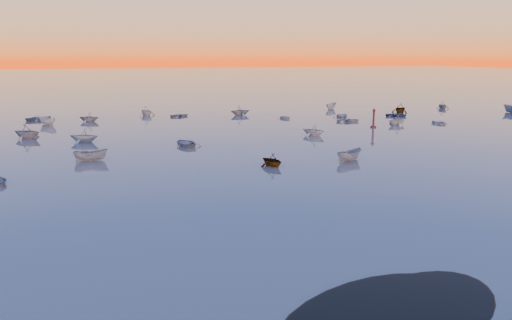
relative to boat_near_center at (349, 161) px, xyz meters
name	(u,v)px	position (x,y,z in m)	size (l,w,h in m)	color
ground	(179,104)	(-7.59, 70.22, 0.00)	(600.00, 600.00, 0.00)	#6D625B
mud_lobes	(511,294)	(-7.59, -30.78, 0.01)	(140.00, 6.00, 0.07)	black
moored_fleet	(230,133)	(-7.59, 23.22, 0.00)	(124.00, 58.00, 1.20)	silver
boat_near_center	(349,161)	(0.00, 0.00, 0.00)	(3.64, 1.54, 1.26)	slate
boat_near_right	(313,135)	(3.47, 17.26, 0.00)	(3.69, 1.66, 1.29)	silver
channel_marker	(374,119)	(16.01, 21.68, 1.28)	(0.91, 0.91, 3.25)	#4D1011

